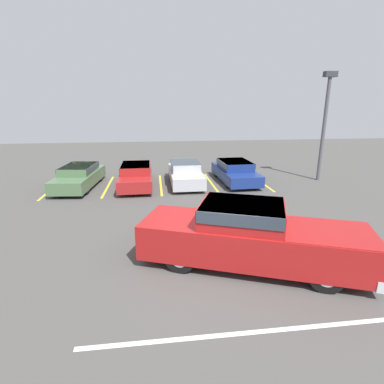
{
  "coord_description": "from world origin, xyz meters",
  "views": [
    {
      "loc": [
        -1.89,
        -7.32,
        4.41
      ],
      "look_at": [
        -0.42,
        4.18,
        1.0
      ],
      "focal_mm": 28.0,
      "sensor_mm": 36.0,
      "label": 1
    }
  ],
  "objects_px": {
    "parked_sedan_c": "(185,172)",
    "parked_sedan_a": "(79,176)",
    "parked_sedan_d": "(235,171)",
    "pickup_truck": "(253,236)",
    "parked_sedan_b": "(136,174)",
    "light_post": "(325,118)"
  },
  "relations": [
    {
      "from": "pickup_truck",
      "to": "light_post",
      "type": "bearing_deg",
      "value": 73.59
    },
    {
      "from": "pickup_truck",
      "to": "parked_sedan_c",
      "type": "bearing_deg",
      "value": 117.06
    },
    {
      "from": "parked_sedan_c",
      "to": "parked_sedan_a",
      "type": "bearing_deg",
      "value": -89.85
    },
    {
      "from": "parked_sedan_d",
      "to": "parked_sedan_b",
      "type": "bearing_deg",
      "value": -89.2
    },
    {
      "from": "parked_sedan_b",
      "to": "parked_sedan_d",
      "type": "bearing_deg",
      "value": 92.19
    },
    {
      "from": "light_post",
      "to": "parked_sedan_d",
      "type": "bearing_deg",
      "value": 177.3
    },
    {
      "from": "parked_sedan_c",
      "to": "parked_sedan_d",
      "type": "xyz_separation_m",
      "value": [
        2.96,
        0.13,
        -0.02
      ]
    },
    {
      "from": "light_post",
      "to": "parked_sedan_c",
      "type": "bearing_deg",
      "value": 179.23
    },
    {
      "from": "parked_sedan_d",
      "to": "light_post",
      "type": "relative_size",
      "value": 0.75
    },
    {
      "from": "pickup_truck",
      "to": "parked_sedan_b",
      "type": "xyz_separation_m",
      "value": [
        -3.68,
        9.16,
        -0.26
      ]
    },
    {
      "from": "parked_sedan_a",
      "to": "light_post",
      "type": "relative_size",
      "value": 0.78
    },
    {
      "from": "parked_sedan_a",
      "to": "light_post",
      "type": "distance_m",
      "value": 14.23
    },
    {
      "from": "parked_sedan_a",
      "to": "parked_sedan_b",
      "type": "bearing_deg",
      "value": 92.87
    },
    {
      "from": "pickup_truck",
      "to": "parked_sedan_b",
      "type": "distance_m",
      "value": 9.87
    },
    {
      "from": "parked_sedan_c",
      "to": "parked_sedan_d",
      "type": "distance_m",
      "value": 2.96
    },
    {
      "from": "parked_sedan_c",
      "to": "parked_sedan_d",
      "type": "height_order",
      "value": "parked_sedan_c"
    },
    {
      "from": "parked_sedan_b",
      "to": "light_post",
      "type": "relative_size",
      "value": 0.75
    },
    {
      "from": "parked_sedan_b",
      "to": "parked_sedan_c",
      "type": "distance_m",
      "value": 2.77
    },
    {
      "from": "parked_sedan_a",
      "to": "parked_sedan_d",
      "type": "relative_size",
      "value": 1.03
    },
    {
      "from": "parked_sedan_a",
      "to": "parked_sedan_d",
      "type": "height_order",
      "value": "parked_sedan_d"
    },
    {
      "from": "parked_sedan_a",
      "to": "parked_sedan_c",
      "type": "bearing_deg",
      "value": 95.56
    },
    {
      "from": "parked_sedan_a",
      "to": "pickup_truck",
      "type": "bearing_deg",
      "value": 41.52
    }
  ]
}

